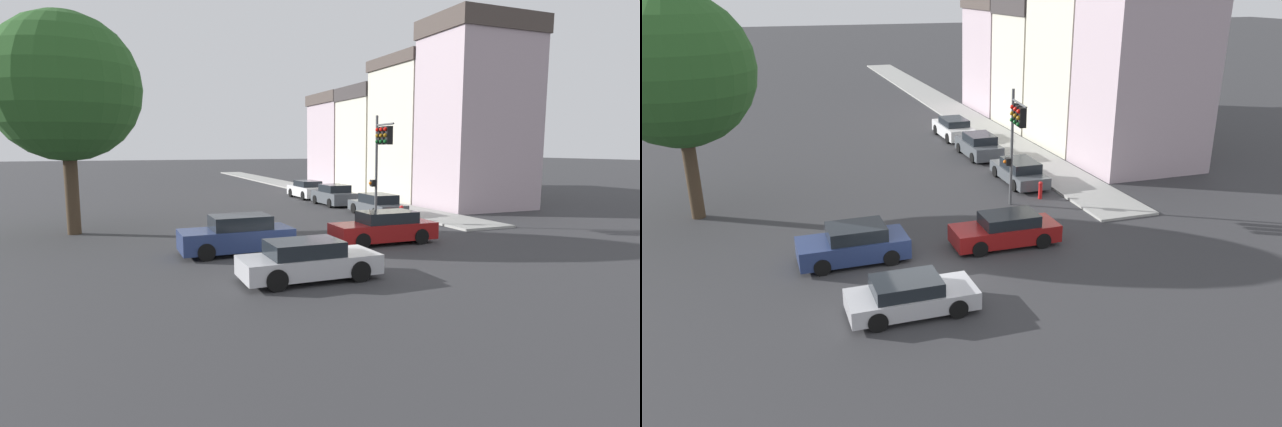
# 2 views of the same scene
# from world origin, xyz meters

# --- Properties ---
(ground_plane) EXTENTS (300.00, 300.00, 0.00)m
(ground_plane) POSITION_xyz_m (0.00, 0.00, 0.00)
(ground_plane) COLOR #333335
(sidewalk_strip) EXTENTS (3.10, 60.00, 0.13)m
(sidewalk_strip) POSITION_xyz_m (10.77, 32.98, 0.06)
(sidewalk_strip) COLOR #9E9E99
(sidewalk_strip) RESTS_ON ground_plane
(rowhouse_backdrop) EXTENTS (8.29, 25.70, 12.39)m
(rowhouse_backdrop) POSITION_xyz_m (16.21, 20.26, 5.29)
(rowhouse_backdrop) COLOR #B29EA8
(rowhouse_backdrop) RESTS_ON ground_plane
(street_tree) EXTENTS (6.77, 6.77, 10.21)m
(street_tree) POSITION_xyz_m (-8.44, 9.59, 6.80)
(street_tree) COLOR #423323
(street_tree) RESTS_ON ground_plane
(traffic_signal) EXTENTS (0.58, 2.29, 5.73)m
(traffic_signal) POSITION_xyz_m (6.05, 5.91, 4.11)
(traffic_signal) COLOR #515456
(traffic_signal) RESTS_ON ground_plane
(crossing_car_0) EXTENTS (4.33, 1.94, 1.25)m
(crossing_car_0) POSITION_xyz_m (-1.14, -2.33, 0.61)
(crossing_car_0) COLOR #B7B7BC
(crossing_car_0) RESTS_ON ground_plane
(crossing_car_1) EXTENTS (4.32, 2.06, 1.49)m
(crossing_car_1) POSITION_xyz_m (-2.27, 2.39, 0.71)
(crossing_car_1) COLOR navy
(crossing_car_1) RESTS_ON ground_plane
(crossing_car_2) EXTENTS (4.50, 1.85, 1.38)m
(crossing_car_2) POSITION_xyz_m (4.03, 1.99, 0.66)
(crossing_car_2) COLOR maroon
(crossing_car_2) RESTS_ON ground_plane
(parked_car_0) EXTENTS (1.88, 4.47, 1.31)m
(parked_car_0) POSITION_xyz_m (8.05, 9.83, 0.63)
(parked_car_0) COLOR #4C5156
(parked_car_0) RESTS_ON ground_plane
(parked_car_1) EXTENTS (1.96, 4.18, 1.48)m
(parked_car_1) POSITION_xyz_m (7.80, 15.69, 0.70)
(parked_car_1) COLOR #4C5156
(parked_car_1) RESTS_ON ground_plane
(parked_car_2) EXTENTS (1.95, 4.60, 1.43)m
(parked_car_2) POSITION_xyz_m (7.81, 21.03, 0.69)
(parked_car_2) COLOR silver
(parked_car_2) RESTS_ON ground_plane
(fire_hydrant) EXTENTS (0.22, 0.22, 0.92)m
(fire_hydrant) POSITION_xyz_m (7.97, 6.96, 0.49)
(fire_hydrant) COLOR red
(fire_hydrant) RESTS_ON ground_plane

